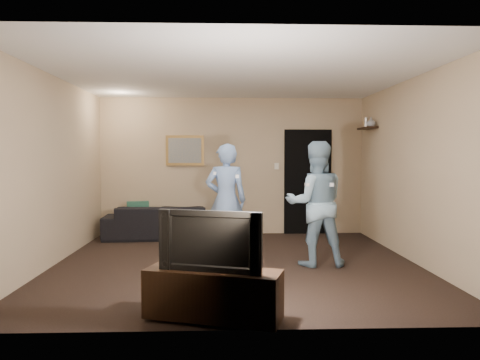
{
  "coord_description": "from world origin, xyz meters",
  "views": [
    {
      "loc": [
        -0.18,
        -6.45,
        1.5
      ],
      "look_at": [
        0.07,
        0.3,
        1.15
      ],
      "focal_mm": 35.0,
      "sensor_mm": 36.0,
      "label": 1
    }
  ],
  "objects_px": {
    "tv_console": "(213,294)",
    "wii_player_right": "(316,204)",
    "television": "(213,240)",
    "wii_player_left": "(226,200)",
    "sofa": "(162,222)"
  },
  "relations": [
    {
      "from": "television",
      "to": "wii_player_right",
      "type": "xyz_separation_m",
      "value": [
        1.35,
        2.12,
        0.1
      ]
    },
    {
      "from": "television",
      "to": "wii_player_right",
      "type": "bearing_deg",
      "value": 75.11
    },
    {
      "from": "sofa",
      "to": "television",
      "type": "relative_size",
      "value": 2.15
    },
    {
      "from": "sofa",
      "to": "wii_player_left",
      "type": "bearing_deg",
      "value": 123.69
    },
    {
      "from": "sofa",
      "to": "television",
      "type": "distance_m",
      "value": 4.46
    },
    {
      "from": "sofa",
      "to": "wii_player_left",
      "type": "height_order",
      "value": "wii_player_left"
    },
    {
      "from": "tv_console",
      "to": "wii_player_left",
      "type": "height_order",
      "value": "wii_player_left"
    },
    {
      "from": "wii_player_left",
      "to": "tv_console",
      "type": "bearing_deg",
      "value": -92.84
    },
    {
      "from": "tv_console",
      "to": "wii_player_right",
      "type": "height_order",
      "value": "wii_player_right"
    },
    {
      "from": "sofa",
      "to": "wii_player_left",
      "type": "relative_size",
      "value": 1.22
    },
    {
      "from": "television",
      "to": "wii_player_left",
      "type": "relative_size",
      "value": 0.57
    },
    {
      "from": "television",
      "to": "wii_player_right",
      "type": "relative_size",
      "value": 0.56
    },
    {
      "from": "television",
      "to": "wii_player_left",
      "type": "distance_m",
      "value": 2.76
    },
    {
      "from": "television",
      "to": "tv_console",
      "type": "bearing_deg",
      "value": 17.71
    },
    {
      "from": "sofa",
      "to": "television",
      "type": "xyz_separation_m",
      "value": [
        1.02,
        -4.32,
        0.45
      ]
    }
  ]
}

